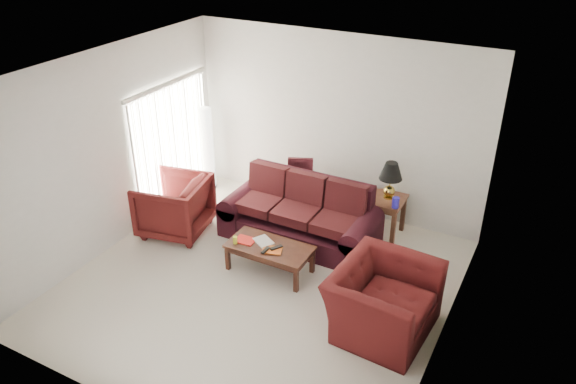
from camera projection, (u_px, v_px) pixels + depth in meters
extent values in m
plane|color=beige|center=(260.00, 283.00, 7.86)|extent=(5.00, 5.00, 0.00)
cube|color=silver|center=(173.00, 147.00, 9.35)|extent=(0.10, 2.00, 2.16)
cube|color=black|center=(300.00, 170.00, 9.32)|extent=(0.46, 0.35, 0.43)
cube|color=silver|center=(369.00, 194.00, 8.65)|extent=(0.15, 0.07, 0.15)
cylinder|color=#1E1799|center=(396.00, 203.00, 8.40)|extent=(0.12, 0.12, 0.17)
cube|color=#BCBBC0|center=(381.00, 187.00, 8.87)|extent=(0.19, 0.19, 0.05)
imported|color=#400F0E|center=(174.00, 206.00, 8.85)|extent=(1.20, 1.18, 0.93)
imported|color=#3F0E0F|center=(383.00, 301.00, 6.87)|extent=(1.23, 1.38, 0.85)
cube|color=red|center=(245.00, 240.00, 8.04)|extent=(0.30, 0.23, 0.02)
cube|color=beige|center=(263.00, 241.00, 8.02)|extent=(0.36, 0.33, 0.02)
cube|color=#B94C15|center=(272.00, 250.00, 7.82)|extent=(0.32, 0.28, 0.02)
cube|color=black|center=(265.00, 250.00, 7.78)|extent=(0.05, 0.18, 0.02)
cube|color=black|center=(276.00, 247.00, 7.84)|extent=(0.14, 0.19, 0.02)
cylinder|color=#CAD52F|center=(235.00, 240.00, 7.96)|extent=(0.07, 0.07, 0.11)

